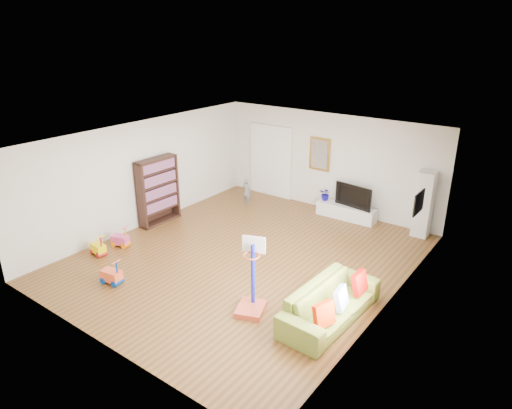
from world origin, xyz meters
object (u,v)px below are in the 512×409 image
Objects in this scene: media_console at (346,212)px; sofa at (330,303)px; basketball_hoop at (251,277)px; bookshelf at (158,191)px.

sofa reaches higher than media_console.
basketball_hoop reaches higher than media_console.
media_console is 5.04m from basketball_hoop.
media_console is 0.93× the size of bookshelf.
sofa is 1.47m from basketball_hoop.
basketball_hoop reaches higher than sofa.
bookshelf reaches higher than basketball_hoop.
basketball_hoop is at bearing 120.86° from sofa.
bookshelf reaches higher than sofa.
bookshelf is at bearing 136.16° from basketball_hoop.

